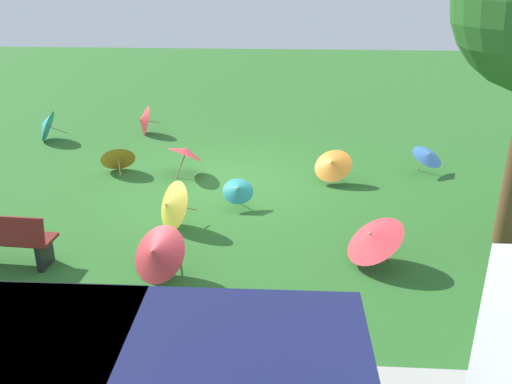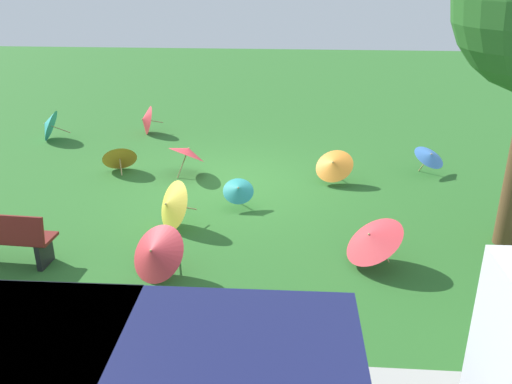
{
  "view_description": "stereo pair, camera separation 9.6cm",
  "coord_description": "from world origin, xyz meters",
  "px_view_note": "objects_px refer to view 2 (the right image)",
  "views": [
    {
      "loc": [
        -1.26,
        10.5,
        4.25
      ],
      "look_at": [
        -0.71,
        1.86,
        0.6
      ],
      "focal_mm": 37.72,
      "sensor_mm": 36.0,
      "label": 1
    },
    {
      "loc": [
        -1.36,
        10.5,
        4.25
      ],
      "look_at": [
        -0.71,
        1.86,
        0.6
      ],
      "focal_mm": 37.72,
      "sensor_mm": 36.0,
      "label": 2
    }
  ],
  "objects_px": {
    "park_bench": "(0,238)",
    "parasol_red_2": "(155,252)",
    "parasol_red_1": "(145,120)",
    "parasol_red_4": "(187,152)",
    "parasol_blue_0": "(430,156)",
    "parasol_red_0": "(372,238)",
    "parasol_orange_0": "(119,156)",
    "parasol_teal_0": "(238,189)",
    "parasol_yellow_0": "(170,205)",
    "parasol_teal_1": "(48,125)",
    "parasol_orange_1": "(334,164)"
  },
  "relations": [
    {
      "from": "parasol_blue_0",
      "to": "parasol_teal_0",
      "type": "height_order",
      "value": "parasol_blue_0"
    },
    {
      "from": "parasol_red_2",
      "to": "park_bench",
      "type": "bearing_deg",
      "value": -3.93
    },
    {
      "from": "parasol_red_4",
      "to": "parasol_orange_1",
      "type": "relative_size",
      "value": 1.11
    },
    {
      "from": "parasol_yellow_0",
      "to": "parasol_red_2",
      "type": "xyz_separation_m",
      "value": [
        -0.13,
        1.6,
        -0.04
      ]
    },
    {
      "from": "parasol_orange_0",
      "to": "parasol_orange_1",
      "type": "bearing_deg",
      "value": 175.15
    },
    {
      "from": "parasol_teal_1",
      "to": "parasol_red_1",
      "type": "distance_m",
      "value": 2.51
    },
    {
      "from": "parasol_red_0",
      "to": "parasol_red_4",
      "type": "distance_m",
      "value": 5.05
    },
    {
      "from": "parasol_red_1",
      "to": "parasol_red_2",
      "type": "distance_m",
      "value": 7.49
    },
    {
      "from": "park_bench",
      "to": "parasol_orange_0",
      "type": "relative_size",
      "value": 1.8
    },
    {
      "from": "parasol_teal_0",
      "to": "parasol_orange_1",
      "type": "distance_m",
      "value": 2.32
    },
    {
      "from": "parasol_yellow_0",
      "to": "parasol_orange_0",
      "type": "distance_m",
      "value": 3.22
    },
    {
      "from": "parasol_red_0",
      "to": "parasol_teal_0",
      "type": "relative_size",
      "value": 1.84
    },
    {
      "from": "parasol_red_0",
      "to": "parasol_orange_0",
      "type": "distance_m",
      "value": 6.31
    },
    {
      "from": "parasol_teal_1",
      "to": "parasol_red_0",
      "type": "bearing_deg",
      "value": 142.39
    },
    {
      "from": "parasol_teal_0",
      "to": "parasol_orange_0",
      "type": "height_order",
      "value": "parasol_orange_0"
    },
    {
      "from": "park_bench",
      "to": "parasol_red_0",
      "type": "xyz_separation_m",
      "value": [
        -5.61,
        -0.39,
        0.0
      ]
    },
    {
      "from": "parasol_red_1",
      "to": "parasol_orange_0",
      "type": "bearing_deg",
      "value": 93.65
    },
    {
      "from": "parasol_red_1",
      "to": "parasol_orange_1",
      "type": "distance_m",
      "value": 5.89
    },
    {
      "from": "parasol_teal_1",
      "to": "parasol_orange_1",
      "type": "xyz_separation_m",
      "value": [
        -7.28,
        2.55,
        0.02
      ]
    },
    {
      "from": "parasol_yellow_0",
      "to": "parasol_blue_0",
      "type": "distance_m",
      "value": 5.92
    },
    {
      "from": "park_bench",
      "to": "parasol_red_2",
      "type": "xyz_separation_m",
      "value": [
        -2.42,
        0.17,
        -0.06
      ]
    },
    {
      "from": "parasol_teal_0",
      "to": "parasol_orange_0",
      "type": "bearing_deg",
      "value": -32.2
    },
    {
      "from": "parasol_orange_0",
      "to": "parasol_orange_1",
      "type": "relative_size",
      "value": 0.87
    },
    {
      "from": "parasol_blue_0",
      "to": "parasol_red_1",
      "type": "height_order",
      "value": "parasol_red_1"
    },
    {
      "from": "parasol_red_0",
      "to": "parasol_teal_0",
      "type": "distance_m",
      "value": 2.96
    },
    {
      "from": "parasol_red_2",
      "to": "parasol_orange_1",
      "type": "height_order",
      "value": "parasol_red_2"
    },
    {
      "from": "parasol_blue_0",
      "to": "park_bench",
      "type": "bearing_deg",
      "value": 31.24
    },
    {
      "from": "parasol_red_1",
      "to": "parasol_red_2",
      "type": "height_order",
      "value": "parasol_red_2"
    },
    {
      "from": "parasol_teal_1",
      "to": "parasol_yellow_0",
      "type": "bearing_deg",
      "value": 131.77
    },
    {
      "from": "park_bench",
      "to": "parasol_red_1",
      "type": "bearing_deg",
      "value": -92.84
    },
    {
      "from": "park_bench",
      "to": "parasol_orange_1",
      "type": "xyz_separation_m",
      "value": [
        -5.23,
        -3.74,
        -0.03
      ]
    },
    {
      "from": "parasol_yellow_0",
      "to": "parasol_orange_0",
      "type": "relative_size",
      "value": 1.12
    },
    {
      "from": "parasol_red_2",
      "to": "parasol_teal_1",
      "type": "bearing_deg",
      "value": -55.33
    },
    {
      "from": "park_bench",
      "to": "parasol_teal_1",
      "type": "relative_size",
      "value": 1.8
    },
    {
      "from": "parasol_red_0",
      "to": "parasol_teal_1",
      "type": "distance_m",
      "value": 9.66
    },
    {
      "from": "parasol_yellow_0",
      "to": "park_bench",
      "type": "bearing_deg",
      "value": 32.15
    },
    {
      "from": "parasol_red_4",
      "to": "parasol_yellow_0",
      "type": "bearing_deg",
      "value": 94.19
    },
    {
      "from": "parasol_blue_0",
      "to": "parasol_red_1",
      "type": "relative_size",
      "value": 1.11
    },
    {
      "from": "parasol_yellow_0",
      "to": "parasol_red_4",
      "type": "distance_m",
      "value": 2.59
    },
    {
      "from": "park_bench",
      "to": "parasol_red_4",
      "type": "bearing_deg",
      "value": -117.53
    },
    {
      "from": "parasol_red_1",
      "to": "parasol_red_2",
      "type": "bearing_deg",
      "value": 106.02
    },
    {
      "from": "parasol_teal_1",
      "to": "parasol_orange_1",
      "type": "height_order",
      "value": "parasol_teal_1"
    },
    {
      "from": "parasol_red_2",
      "to": "parasol_yellow_0",
      "type": "bearing_deg",
      "value": -85.32
    },
    {
      "from": "parasol_red_1",
      "to": "parasol_yellow_0",
      "type": "bearing_deg",
      "value": 109.08
    },
    {
      "from": "parasol_red_2",
      "to": "parasol_red_4",
      "type": "xyz_separation_m",
      "value": [
        0.32,
        -4.19,
        0.13
      ]
    },
    {
      "from": "parasol_blue_0",
      "to": "parasol_orange_0",
      "type": "bearing_deg",
      "value": 2.78
    },
    {
      "from": "parasol_blue_0",
      "to": "parasol_orange_0",
      "type": "height_order",
      "value": "parasol_orange_0"
    },
    {
      "from": "parasol_red_1",
      "to": "parasol_red_4",
      "type": "relative_size",
      "value": 0.75
    },
    {
      "from": "parasol_yellow_0",
      "to": "parasol_teal_0",
      "type": "distance_m",
      "value": 1.42
    },
    {
      "from": "park_bench",
      "to": "parasol_teal_1",
      "type": "bearing_deg",
      "value": -71.96
    }
  ]
}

